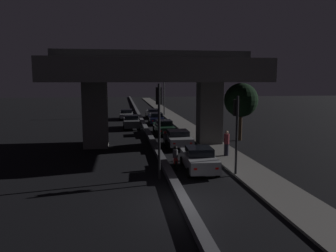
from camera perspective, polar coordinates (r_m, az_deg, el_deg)
name	(u,v)px	position (r m, az deg, el deg)	size (l,w,h in m)	color
ground_plane	(184,205)	(14.97, 2.82, -13.66)	(200.00, 200.00, 0.00)	black
median_divider	(140,117)	(49.03, -4.90, 1.60)	(0.48, 126.00, 0.32)	#4C4C51
sidewalk_right	(181,123)	(42.71, 2.29, 0.56)	(2.46, 126.00, 0.12)	#5B5956
elevated_overpass	(154,76)	(27.50, -2.54, 8.70)	(16.63, 10.26, 8.00)	#5B5956
traffic_light_left_of_median	(159,115)	(18.08, -1.60, 1.97)	(0.30, 0.49, 5.34)	black
traffic_light_right_of_median	(236,122)	(19.17, 11.82, 0.76)	(0.30, 0.49, 4.65)	black
street_lamp	(161,88)	(51.84, -1.18, 6.64)	(2.87, 0.32, 7.23)	#2D2D30
car_silver_lead	(199,159)	(20.21, 5.39, -5.73)	(2.01, 4.31, 1.49)	gray
car_silver_second	(178,138)	(27.49, 1.71, -2.08)	(2.05, 4.51, 1.41)	gray
car_dark_green_third	(164,127)	(34.10, -0.75, -0.15)	(1.97, 4.81, 1.45)	black
car_dark_blue_fourth	(156,118)	(41.94, -2.09, 1.39)	(1.92, 4.50, 1.46)	#141938
car_grey_fifth	(153,113)	(48.74, -2.65, 2.25)	(1.99, 4.59, 1.36)	#515459
car_grey_lead_oncoming	(131,122)	(38.24, -6.42, 0.74)	(1.89, 4.58, 1.54)	#515459
car_silver_second_oncoming	(126,114)	(47.55, -7.24, 2.07)	(2.00, 4.30, 1.41)	gray
motorcycle_red_filtering_near	(175,159)	(20.80, 1.28, -5.70)	(0.34, 1.84, 1.43)	black
motorcycle_black_filtering_mid	(165,140)	(27.21, -0.48, -2.51)	(0.33, 1.96, 1.38)	black
pedestrian_on_sidewalk	(226,143)	(24.01, 10.15, -2.97)	(0.39, 0.39, 1.81)	black
roadside_tree_kerbside_near	(241,100)	(30.79, 12.60, 4.40)	(3.10, 3.10, 5.31)	#38281C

